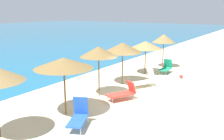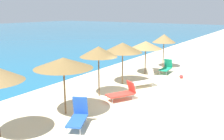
{
  "view_description": "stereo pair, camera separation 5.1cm",
  "coord_description": "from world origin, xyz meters",
  "px_view_note": "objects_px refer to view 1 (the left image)",
  "views": [
    {
      "loc": [
        -11.9,
        -5.83,
        4.71
      ],
      "look_at": [
        0.66,
        2.34,
        1.19
      ],
      "focal_mm": 40.58,
      "sensor_mm": 36.0,
      "label": 1
    },
    {
      "loc": [
        -11.87,
        -5.87,
        4.71
      ],
      "look_at": [
        0.66,
        2.34,
        1.19
      ],
      "focal_mm": 40.58,
      "sensor_mm": 36.0,
      "label": 2
    }
  ],
  "objects_px": {
    "beach_umbrella_2": "(99,52)",
    "lounge_chair_1": "(166,67)",
    "lounge_chair_3": "(145,80)",
    "lounge_chair_0": "(79,115)",
    "beach_umbrella_5": "(164,38)",
    "beach_umbrella_3": "(123,47)",
    "beach_umbrella_4": "(146,45)",
    "beach_ball": "(181,76)",
    "lounge_chair_2": "(123,92)",
    "beach_umbrella_1": "(64,63)"
  },
  "relations": [
    {
      "from": "beach_umbrella_1",
      "to": "beach_umbrella_2",
      "type": "bearing_deg",
      "value": 3.99
    },
    {
      "from": "beach_umbrella_1",
      "to": "lounge_chair_3",
      "type": "xyz_separation_m",
      "value": [
        5.93,
        -1.19,
        -1.98
      ]
    },
    {
      "from": "beach_umbrella_3",
      "to": "lounge_chair_0",
      "type": "relative_size",
      "value": 1.82
    },
    {
      "from": "lounge_chair_0",
      "to": "lounge_chair_3",
      "type": "bearing_deg",
      "value": -114.04
    },
    {
      "from": "beach_umbrella_3",
      "to": "lounge_chair_0",
      "type": "xyz_separation_m",
      "value": [
        -6.49,
        -1.76,
        -1.91
      ]
    },
    {
      "from": "lounge_chair_0",
      "to": "beach_umbrella_5",
      "type": "bearing_deg",
      "value": -109.38
    },
    {
      "from": "beach_umbrella_4",
      "to": "lounge_chair_1",
      "type": "height_order",
      "value": "beach_umbrella_4"
    },
    {
      "from": "beach_umbrella_5",
      "to": "lounge_chair_2",
      "type": "bearing_deg",
      "value": -171.55
    },
    {
      "from": "lounge_chair_2",
      "to": "lounge_chair_3",
      "type": "bearing_deg",
      "value": -59.75
    },
    {
      "from": "lounge_chair_1",
      "to": "lounge_chair_2",
      "type": "distance_m",
      "value": 6.99
    },
    {
      "from": "beach_umbrella_4",
      "to": "lounge_chair_1",
      "type": "relative_size",
      "value": 1.73
    },
    {
      "from": "lounge_chair_3",
      "to": "beach_ball",
      "type": "xyz_separation_m",
      "value": [
        3.27,
        -1.29,
        -0.31
      ]
    },
    {
      "from": "lounge_chair_2",
      "to": "beach_umbrella_2",
      "type": "bearing_deg",
      "value": 34.53
    },
    {
      "from": "lounge_chair_3",
      "to": "lounge_chair_2",
      "type": "bearing_deg",
      "value": 120.45
    },
    {
      "from": "beach_umbrella_4",
      "to": "lounge_chair_2",
      "type": "height_order",
      "value": "beach_umbrella_4"
    },
    {
      "from": "beach_umbrella_4",
      "to": "beach_umbrella_5",
      "type": "distance_m",
      "value": 2.9
    },
    {
      "from": "beach_umbrella_5",
      "to": "beach_ball",
      "type": "bearing_deg",
      "value": -137.32
    },
    {
      "from": "lounge_chair_3",
      "to": "lounge_chair_0",
      "type": "bearing_deg",
      "value": 120.08
    },
    {
      "from": "beach_umbrella_3",
      "to": "lounge_chair_2",
      "type": "relative_size",
      "value": 1.61
    },
    {
      "from": "lounge_chair_0",
      "to": "lounge_chair_2",
      "type": "xyz_separation_m",
      "value": [
        3.8,
        0.09,
        -0.07
      ]
    },
    {
      "from": "beach_umbrella_2",
      "to": "beach_ball",
      "type": "relative_size",
      "value": 10.62
    },
    {
      "from": "beach_umbrella_3",
      "to": "beach_umbrella_4",
      "type": "relative_size",
      "value": 1.09
    },
    {
      "from": "lounge_chair_0",
      "to": "beach_ball",
      "type": "relative_size",
      "value": 5.62
    },
    {
      "from": "beach_umbrella_3",
      "to": "lounge_chair_1",
      "type": "bearing_deg",
      "value": -17.75
    },
    {
      "from": "beach_umbrella_1",
      "to": "beach_ball",
      "type": "xyz_separation_m",
      "value": [
        9.2,
        -2.47,
        -2.29
      ]
    },
    {
      "from": "lounge_chair_1",
      "to": "beach_umbrella_4",
      "type": "bearing_deg",
      "value": 36.8
    },
    {
      "from": "beach_umbrella_1",
      "to": "lounge_chair_0",
      "type": "distance_m",
      "value": 2.48
    },
    {
      "from": "beach_umbrella_2",
      "to": "beach_umbrella_4",
      "type": "bearing_deg",
      "value": 0.86
    },
    {
      "from": "beach_umbrella_5",
      "to": "beach_ball",
      "type": "xyz_separation_m",
      "value": [
        -2.7,
        -2.49,
        -2.32
      ]
    },
    {
      "from": "beach_umbrella_2",
      "to": "lounge_chair_1",
      "type": "relative_size",
      "value": 1.95
    },
    {
      "from": "lounge_chair_2",
      "to": "beach_umbrella_5",
      "type": "bearing_deg",
      "value": -53.35
    },
    {
      "from": "beach_umbrella_2",
      "to": "beach_umbrella_3",
      "type": "relative_size",
      "value": 1.04
    },
    {
      "from": "beach_umbrella_1",
      "to": "beach_umbrella_4",
      "type": "distance_m",
      "value": 9.04
    },
    {
      "from": "beach_umbrella_4",
      "to": "beach_umbrella_5",
      "type": "relative_size",
      "value": 0.89
    },
    {
      "from": "lounge_chair_3",
      "to": "beach_umbrella_2",
      "type": "bearing_deg",
      "value": 93.38
    },
    {
      "from": "beach_umbrella_5",
      "to": "lounge_chair_0",
      "type": "bearing_deg",
      "value": -173.66
    },
    {
      "from": "beach_umbrella_5",
      "to": "beach_ball",
      "type": "distance_m",
      "value": 4.35
    },
    {
      "from": "lounge_chair_1",
      "to": "lounge_chair_2",
      "type": "bearing_deg",
      "value": 89.58
    },
    {
      "from": "lounge_chair_1",
      "to": "lounge_chair_2",
      "type": "xyz_separation_m",
      "value": [
        -6.98,
        -0.3,
        -0.04
      ]
    },
    {
      "from": "beach_umbrella_4",
      "to": "lounge_chair_3",
      "type": "relative_size",
      "value": 1.42
    },
    {
      "from": "lounge_chair_0",
      "to": "lounge_chair_2",
      "type": "relative_size",
      "value": 0.89
    },
    {
      "from": "lounge_chair_1",
      "to": "lounge_chair_3",
      "type": "relative_size",
      "value": 0.82
    },
    {
      "from": "lounge_chair_1",
      "to": "beach_ball",
      "type": "relative_size",
      "value": 5.45
    },
    {
      "from": "lounge_chair_3",
      "to": "beach_umbrella_3",
      "type": "bearing_deg",
      "value": 32.86
    },
    {
      "from": "beach_umbrella_4",
      "to": "lounge_chair_2",
      "type": "distance_m",
      "value": 6.38
    },
    {
      "from": "lounge_chair_1",
      "to": "beach_umbrella_5",
      "type": "bearing_deg",
      "value": -63.71
    },
    {
      "from": "beach_umbrella_3",
      "to": "lounge_chair_3",
      "type": "height_order",
      "value": "beach_umbrella_3"
    },
    {
      "from": "beach_umbrella_4",
      "to": "lounge_chair_2",
      "type": "bearing_deg",
      "value": -165.01
    },
    {
      "from": "lounge_chair_0",
      "to": "lounge_chair_3",
      "type": "distance_m",
      "value": 6.62
    },
    {
      "from": "beach_umbrella_5",
      "to": "lounge_chair_3",
      "type": "bearing_deg",
      "value": -168.59
    }
  ]
}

